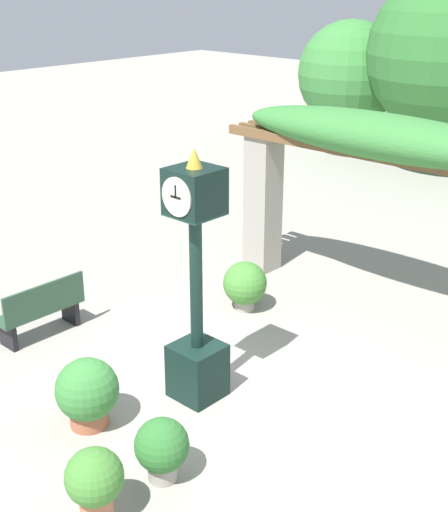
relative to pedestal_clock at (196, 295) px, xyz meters
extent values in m
plane|color=gray|center=(0.16, 0.28, -1.43)|extent=(60.00, 60.00, 0.00)
cube|color=black|center=(0.00, 0.00, -1.06)|extent=(0.60, 0.60, 0.73)
cylinder|color=black|center=(0.00, 0.00, 0.15)|extent=(0.16, 0.16, 1.71)
cylinder|color=gold|center=(0.00, 0.00, 1.03)|extent=(0.25, 0.25, 0.04)
cube|color=black|center=(0.00, 0.00, 1.33)|extent=(0.56, 0.56, 0.56)
cylinder|color=beige|center=(0.00, -0.29, 1.33)|extent=(0.46, 0.02, 0.46)
cylinder|color=beige|center=(0.00, 0.29, 1.33)|extent=(0.46, 0.02, 0.46)
cube|color=black|center=(0.00, -0.31, 1.33)|extent=(0.16, 0.01, 0.02)
cube|color=black|center=(0.00, -0.31, 1.40)|extent=(0.02, 0.01, 0.15)
cone|color=gold|center=(0.00, 0.00, 1.73)|extent=(0.20, 0.20, 0.24)
cube|color=gray|center=(-2.13, 3.82, -0.18)|extent=(0.51, 0.51, 2.49)
cube|color=brown|center=(0.16, 3.57, 1.13)|extent=(5.69, 0.10, 0.15)
cube|color=brown|center=(0.16, 3.82, 1.13)|extent=(5.69, 0.10, 0.15)
cube|color=brown|center=(0.16, 4.07, 1.13)|extent=(5.69, 0.10, 0.15)
ellipsoid|color=#387A38|center=(0.16, 3.82, 1.38)|extent=(5.09, 1.11, 0.70)
cylinder|color=gray|center=(0.88, -1.43, -1.32)|extent=(0.33, 0.33, 0.21)
sphere|color=#2D6B2D|center=(0.88, -1.43, -0.99)|extent=(0.60, 0.60, 0.60)
cylinder|color=#9E563D|center=(-0.50, -1.36, -1.32)|extent=(0.47, 0.47, 0.21)
sphere|color=#387A38|center=(-0.50, -1.36, -0.93)|extent=(0.77, 0.77, 0.77)
cylinder|color=#B26B4C|center=(0.86, -2.30, -1.28)|extent=(0.34, 0.34, 0.31)
sphere|color=#427F33|center=(0.86, -2.30, -0.90)|extent=(0.59, 0.59, 0.59)
cylinder|color=gray|center=(-1.21, 2.30, -1.33)|extent=(0.32, 0.32, 0.20)
sphere|color=#427F33|center=(-1.21, 2.30, -0.96)|extent=(0.71, 0.71, 0.71)
cube|color=#2D4C38|center=(-2.91, -0.45, -1.01)|extent=(0.42, 1.37, 0.05)
cube|color=#2D4C38|center=(-2.72, -0.45, -0.76)|extent=(0.04, 1.37, 0.45)
cube|color=black|center=(-2.91, 0.10, -1.23)|extent=(0.38, 0.08, 0.39)
cube|color=black|center=(-2.91, -1.00, -1.23)|extent=(0.38, 0.08, 0.39)
cylinder|color=brown|center=(-5.91, 12.18, -0.77)|extent=(0.28, 0.28, 1.32)
sphere|color=#387A38|center=(-5.91, 12.18, 0.94)|extent=(3.01, 3.01, 3.01)
cylinder|color=brown|center=(-3.00, 12.32, -0.61)|extent=(0.28, 0.28, 1.63)
camera|label=1|loc=(5.65, -5.58, 3.73)|focal=50.00mm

